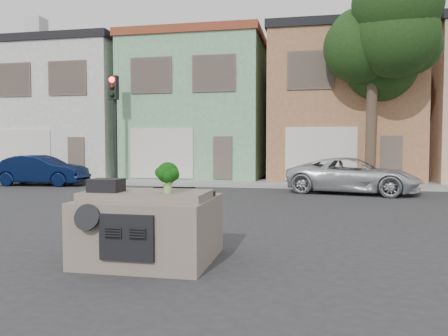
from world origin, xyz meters
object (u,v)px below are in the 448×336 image
(traffic_signal, at_px, (115,130))
(navy_sedan, at_px, (41,185))
(silver_pickup, at_px, (353,193))
(broccoli, at_px, (168,177))

(traffic_signal, bearing_deg, navy_sedan, -158.99)
(silver_pickup, xyz_separation_m, broccoli, (-3.69, -10.98, 1.36))
(silver_pickup, relative_size, broccoli, 10.32)
(traffic_signal, bearing_deg, broccoli, -61.71)
(navy_sedan, relative_size, traffic_signal, 0.82)
(navy_sedan, bearing_deg, broccoli, -144.00)
(silver_pickup, distance_m, traffic_signal, 11.05)
(silver_pickup, height_order, broccoli, broccoli)
(silver_pickup, height_order, traffic_signal, traffic_signal)
(traffic_signal, distance_m, broccoli, 14.62)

